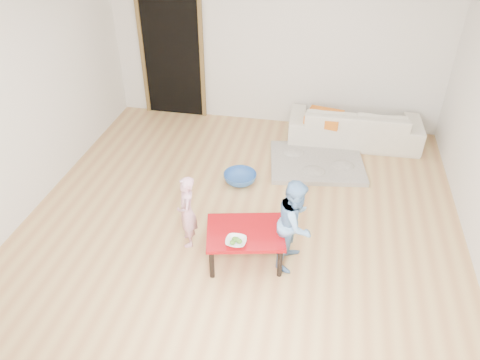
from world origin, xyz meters
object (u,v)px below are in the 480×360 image
(child_pink, at_px, (187,212))
(basin, at_px, (240,178))
(red_table, at_px, (245,245))
(bowl, at_px, (236,242))
(child_blue, at_px, (296,223))
(sofa, at_px, (355,125))

(child_pink, xyz_separation_m, basin, (0.32, 1.24, -0.35))
(red_table, xyz_separation_m, basin, (-0.33, 1.38, -0.13))
(bowl, xyz_separation_m, child_pink, (-0.60, 0.34, 0.01))
(bowl, bearing_deg, child_pink, 150.05)
(bowl, relative_size, child_blue, 0.20)
(red_table, height_order, bowl, bowl)
(red_table, bearing_deg, child_pink, 167.56)
(sofa, distance_m, bowl, 3.18)
(bowl, bearing_deg, red_table, 75.05)
(bowl, distance_m, child_blue, 0.62)
(sofa, bearing_deg, red_table, 66.49)
(basin, bearing_deg, sofa, 43.82)
(child_blue, xyz_separation_m, basin, (-0.82, 1.29, -0.43))
(red_table, bearing_deg, basin, 103.34)
(sofa, relative_size, child_blue, 1.89)
(child_blue, bearing_deg, basin, 46.11)
(bowl, bearing_deg, child_blue, 28.07)
(sofa, xyz_separation_m, red_table, (-1.11, -2.76, -0.08))
(basin, bearing_deg, child_pink, -104.70)
(bowl, bearing_deg, sofa, 68.59)
(child_pink, xyz_separation_m, child_blue, (1.14, -0.05, 0.08))
(child_pink, bearing_deg, bowl, 40.21)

